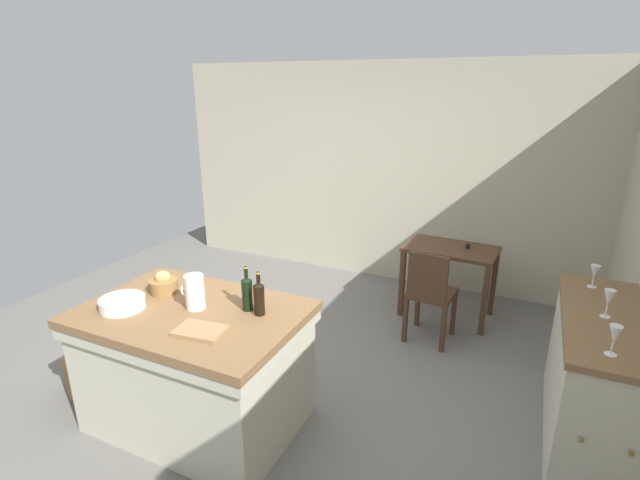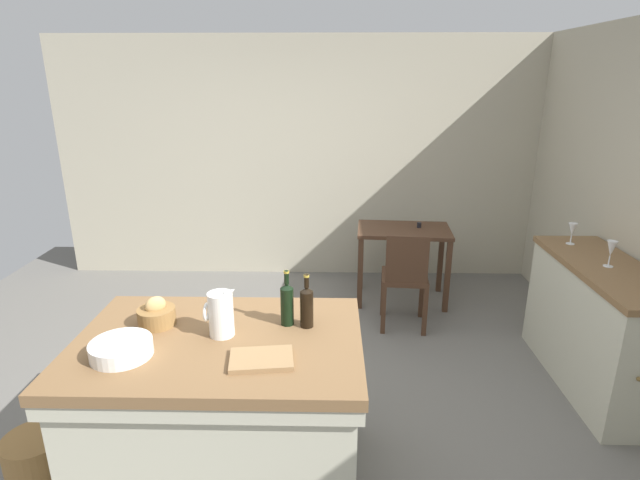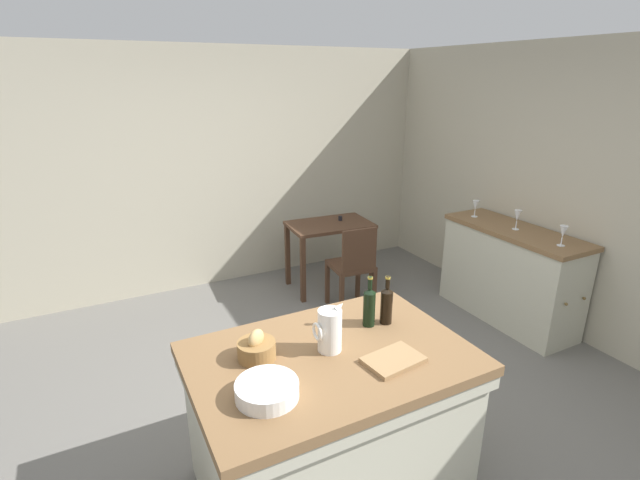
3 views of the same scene
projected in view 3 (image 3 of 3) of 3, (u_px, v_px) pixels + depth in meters
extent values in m
plane|color=#66635E|center=(321.00, 409.00, 3.40)|extent=(6.76, 6.76, 0.00)
cube|color=#B2AA93|center=(213.00, 171.00, 5.14)|extent=(5.32, 0.12, 2.60)
cube|color=#B2AA93|center=(585.00, 195.00, 4.08)|extent=(0.12, 5.20, 2.60)
cube|color=brown|center=(331.00, 359.00, 2.50)|extent=(1.49, 1.01, 0.06)
cube|color=#BCBAA3|center=(330.00, 370.00, 2.53)|extent=(1.47, 0.99, 0.08)
cube|color=#BCBAA3|center=(330.00, 426.00, 2.65)|extent=(1.41, 0.93, 0.83)
cube|color=brown|center=(516.00, 231.00, 4.39)|extent=(0.52, 1.38, 0.04)
cube|color=#BCBAA3|center=(509.00, 276.00, 4.55)|extent=(0.49, 1.35, 0.89)
sphere|color=brown|center=(566.00, 304.00, 3.90)|extent=(0.03, 0.03, 0.03)
sphere|color=brown|center=(584.00, 298.00, 4.00)|extent=(0.03, 0.03, 0.03)
cube|color=#472D1E|center=(330.00, 225.00, 5.13)|extent=(0.94, 0.63, 0.04)
cube|color=#472D1E|center=(303.00, 270.00, 4.89)|extent=(0.05, 0.05, 0.72)
cube|color=#472D1E|center=(372.00, 259.00, 5.20)|extent=(0.05, 0.05, 0.72)
cube|color=#472D1E|center=(288.00, 255.00, 5.32)|extent=(0.05, 0.05, 0.72)
cube|color=#472D1E|center=(353.00, 245.00, 5.62)|extent=(0.05, 0.05, 0.72)
cylinder|color=black|center=(340.00, 218.00, 5.22)|extent=(0.04, 0.04, 0.05)
cube|color=#472D1E|center=(351.00, 265.00, 4.73)|extent=(0.43, 0.43, 0.04)
cube|color=#472D1E|center=(359.00, 250.00, 4.50)|extent=(0.36, 0.06, 0.42)
cube|color=#472D1E|center=(358.00, 278.00, 5.04)|extent=(0.04, 0.04, 0.45)
cube|color=#472D1E|center=(327.00, 284.00, 4.91)|extent=(0.04, 0.04, 0.45)
cube|color=#472D1E|center=(374.00, 292.00, 4.72)|extent=(0.04, 0.04, 0.45)
cube|color=#472D1E|center=(342.00, 298.00, 4.59)|extent=(0.04, 0.04, 0.45)
cylinder|color=white|center=(330.00, 330.00, 2.49)|extent=(0.13, 0.13, 0.24)
cone|color=white|center=(340.00, 306.00, 2.47)|extent=(0.07, 0.04, 0.06)
torus|color=white|center=(317.00, 332.00, 2.46)|extent=(0.02, 0.10, 0.10)
cylinder|color=white|center=(267.00, 390.00, 2.15)|extent=(0.30, 0.30, 0.08)
cylinder|color=olive|center=(257.00, 350.00, 2.44)|extent=(0.20, 0.20, 0.10)
ellipsoid|color=tan|center=(256.00, 339.00, 2.42)|extent=(0.13, 0.11, 0.10)
cube|color=#99754C|center=(393.00, 360.00, 2.42)|extent=(0.32, 0.24, 0.02)
cylinder|color=black|center=(386.00, 307.00, 2.77)|extent=(0.07, 0.07, 0.20)
cone|color=black|center=(387.00, 290.00, 2.74)|extent=(0.07, 0.07, 0.02)
cylinder|color=black|center=(388.00, 282.00, 2.72)|extent=(0.03, 0.03, 0.07)
cylinder|color=#B29933|center=(388.00, 278.00, 2.71)|extent=(0.03, 0.03, 0.01)
cylinder|color=black|center=(369.00, 309.00, 2.75)|extent=(0.07, 0.07, 0.21)
cone|color=black|center=(370.00, 291.00, 2.71)|extent=(0.07, 0.07, 0.02)
cylinder|color=black|center=(370.00, 283.00, 2.69)|extent=(0.03, 0.03, 0.07)
cylinder|color=#B29933|center=(370.00, 278.00, 2.68)|extent=(0.03, 0.03, 0.01)
cylinder|color=white|center=(561.00, 245.00, 3.95)|extent=(0.06, 0.06, 0.00)
cylinder|color=white|center=(561.00, 241.00, 3.94)|extent=(0.01, 0.01, 0.07)
cone|color=white|center=(563.00, 232.00, 3.91)|extent=(0.07, 0.07, 0.10)
cylinder|color=white|center=(515.00, 229.00, 4.37)|extent=(0.06, 0.06, 0.00)
cylinder|color=white|center=(516.00, 225.00, 4.36)|extent=(0.01, 0.01, 0.07)
cone|color=white|center=(517.00, 216.00, 4.33)|extent=(0.07, 0.07, 0.11)
cylinder|color=white|center=(474.00, 216.00, 4.76)|extent=(0.06, 0.06, 0.00)
cylinder|color=white|center=(475.00, 213.00, 4.75)|extent=(0.01, 0.01, 0.07)
cone|color=white|center=(476.00, 205.00, 4.72)|extent=(0.07, 0.07, 0.10)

